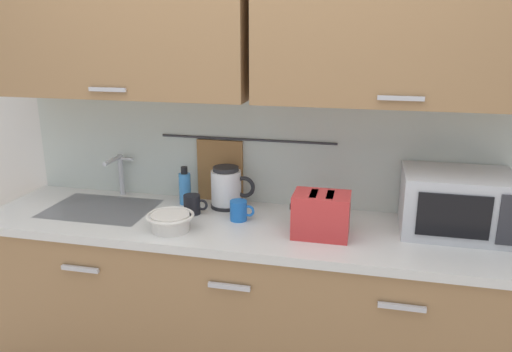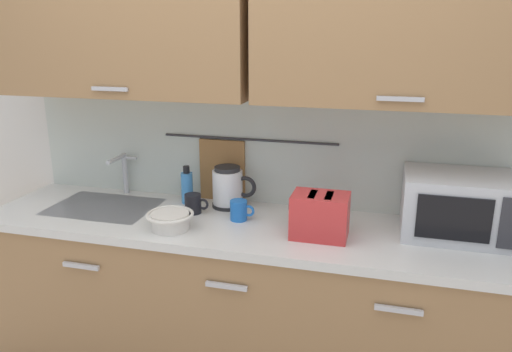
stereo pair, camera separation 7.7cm
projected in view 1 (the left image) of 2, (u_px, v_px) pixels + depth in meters
name	position (u px, v px, depth m)	size (l,w,h in m)	color
counter_unit	(246.00, 307.00, 2.42)	(2.53, 0.64, 0.90)	#997047
back_wall_assembly	(259.00, 82.00, 2.33)	(3.70, 0.41, 2.50)	silver
sink_faucet	(119.00, 170.00, 2.63)	(0.09, 0.17, 0.22)	#B2B5BA
microwave	(456.00, 203.00, 2.15)	(0.46, 0.35, 0.27)	silver
electric_kettle	(227.00, 188.00, 2.47)	(0.23, 0.16, 0.21)	black
dish_soap_bottle	(185.00, 188.00, 2.52)	(0.06, 0.06, 0.20)	#3F8CD8
mug_near_sink	(193.00, 204.00, 2.39)	(0.12, 0.08, 0.09)	black
mixing_bowl	(170.00, 221.00, 2.20)	(0.21, 0.21, 0.08)	silver
toaster	(321.00, 215.00, 2.13)	(0.26, 0.17, 0.19)	red
mug_by_kettle	(239.00, 211.00, 2.31)	(0.12, 0.08, 0.09)	blue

